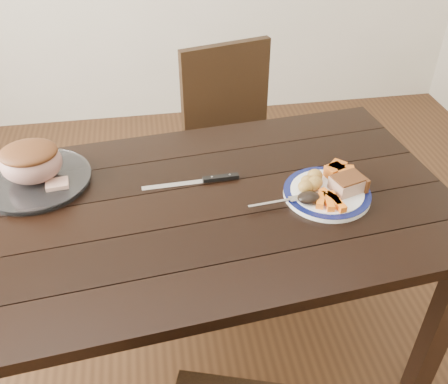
{
  "coord_description": "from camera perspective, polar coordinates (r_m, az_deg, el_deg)",
  "views": [
    {
      "loc": [
        -0.11,
        -1.21,
        1.72
      ],
      "look_at": [
        0.08,
        -0.02,
        0.8
      ],
      "focal_mm": 40.0,
      "sensor_mm": 36.0,
      "label": 1
    }
  ],
  "objects": [
    {
      "name": "dinner_plate",
      "position": [
        1.61,
        11.66,
        -0.18
      ],
      "size": [
        0.27,
        0.27,
        0.02
      ],
      "primitive_type": "cylinder",
      "color": "white",
      "rests_on": "dining_table"
    },
    {
      "name": "cut_slice",
      "position": [
        1.67,
        -18.53,
        0.83
      ],
      "size": [
        0.08,
        0.06,
        0.02
      ],
      "primitive_type": "cube",
      "rotation": [
        0.0,
        0.0,
        0.11
      ],
      "color": "tan",
      "rests_on": "serving_platter"
    },
    {
      "name": "ground",
      "position": [
        2.1,
        -2.35,
        -17.51
      ],
      "size": [
        4.0,
        4.0,
        0.0
      ],
      "primitive_type": "plane",
      "color": "#472B16",
      "rests_on": "ground"
    },
    {
      "name": "pork_slice",
      "position": [
        1.61,
        13.91,
        0.88
      ],
      "size": [
        0.11,
        0.1,
        0.04
      ],
      "primitive_type": "cube",
      "rotation": [
        0.0,
        0.0,
        0.3
      ],
      "color": "tan",
      "rests_on": "dinner_plate"
    },
    {
      "name": "serving_platter",
      "position": [
        1.74,
        -20.65,
        1.2
      ],
      "size": [
        0.34,
        0.34,
        0.02
      ],
      "primitive_type": "cylinder",
      "color": "white",
      "rests_on": "dining_table"
    },
    {
      "name": "dark_mushroom",
      "position": [
        1.53,
        9.65,
        -0.64
      ],
      "size": [
        0.07,
        0.05,
        0.03
      ],
      "primitive_type": "ellipsoid",
      "color": "black",
      "rests_on": "dinner_plate"
    },
    {
      "name": "carving_knife",
      "position": [
        1.64,
        -1.72,
        1.44
      ],
      "size": [
        0.32,
        0.04,
        0.01
      ],
      "rotation": [
        0.0,
        0.0,
        0.05
      ],
      "color": "silver",
      "rests_on": "dining_table"
    },
    {
      "name": "chair_far",
      "position": [
        2.31,
        1.28,
        6.19
      ],
      "size": [
        0.51,
        0.52,
        0.93
      ],
      "rotation": [
        0.0,
        0.0,
        3.39
      ],
      "color": "black",
      "rests_on": "ground"
    },
    {
      "name": "plate_rim",
      "position": [
        1.6,
        11.7,
        0.06
      ],
      "size": [
        0.27,
        0.27,
        0.02
      ],
      "primitive_type": "torus",
      "color": "#0D1343",
      "rests_on": "dinner_plate"
    },
    {
      "name": "roasted_potatoes",
      "position": [
        1.59,
        9.99,
        1.15
      ],
      "size": [
        0.09,
        0.09,
        0.04
      ],
      "color": "gold",
      "rests_on": "dinner_plate"
    },
    {
      "name": "dining_table",
      "position": [
        1.61,
        -2.93,
        -3.9
      ],
      "size": [
        1.68,
        1.06,
        0.75
      ],
      "rotation": [
        0.0,
        0.0,
        0.1
      ],
      "color": "black",
      "rests_on": "ground"
    },
    {
      "name": "pumpkin_wedges",
      "position": [
        1.66,
        12.99,
        2.34
      ],
      "size": [
        0.1,
        0.09,
        0.04
      ],
      "color": "orange",
      "rests_on": "dinner_plate"
    },
    {
      "name": "fork",
      "position": [
        1.53,
        6.45,
        -1.1
      ],
      "size": [
        0.18,
        0.04,
        0.0
      ],
      "rotation": [
        0.0,
        0.0,
        0.11
      ],
      "color": "silver",
      "rests_on": "dinner_plate"
    },
    {
      "name": "carrot_batons",
      "position": [
        1.54,
        12.03,
        -0.94
      ],
      "size": [
        0.09,
        0.11,
        0.02
      ],
      "color": "orange",
      "rests_on": "dinner_plate"
    },
    {
      "name": "roast_joint",
      "position": [
        1.7,
        -21.17,
        3.13
      ],
      "size": [
        0.19,
        0.17,
        0.13
      ],
      "primitive_type": "ellipsoid",
      "color": "#A77266",
      "rests_on": "serving_platter"
    }
  ]
}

